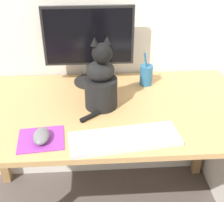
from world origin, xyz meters
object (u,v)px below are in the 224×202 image
(keyboard, at_px, (125,138))
(computer_mouse_left, at_px, (41,136))
(monitor, at_px, (89,42))
(cat, at_px, (101,82))
(pen_cup, at_px, (146,75))

(keyboard, relative_size, computer_mouse_left, 4.30)
(keyboard, distance_m, computer_mouse_left, 0.32)
(keyboard, bearing_deg, monitor, 97.54)
(cat, xyz_separation_m, pen_cup, (0.24, 0.20, -0.07))
(computer_mouse_left, bearing_deg, monitor, 68.17)
(monitor, xyz_separation_m, keyboard, (0.13, -0.50, -0.21))
(monitor, distance_m, pen_cup, 0.34)
(monitor, distance_m, keyboard, 0.56)
(computer_mouse_left, bearing_deg, keyboard, -3.79)
(pen_cup, bearing_deg, computer_mouse_left, -137.42)
(cat, height_order, pen_cup, cat)
(keyboard, distance_m, cat, 0.30)
(monitor, distance_m, computer_mouse_left, 0.55)
(monitor, bearing_deg, cat, -78.29)
(cat, bearing_deg, pen_cup, 22.08)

